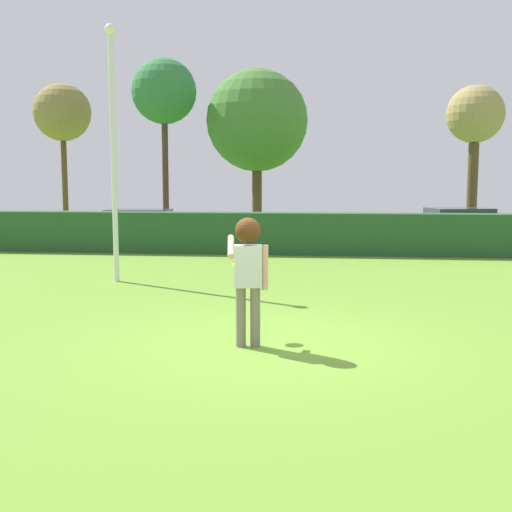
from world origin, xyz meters
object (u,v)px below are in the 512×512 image
(person, at_px, (248,264))
(willow_tree, at_px, (164,93))
(birch_tree, at_px, (257,121))
(frisbee, at_px, (241,265))
(parked_car_silver, at_px, (459,223))
(bare_elm_tree, at_px, (62,113))
(oak_tree, at_px, (475,118))
(parked_car_blue, at_px, (139,225))
(lamppost, at_px, (113,141))

(person, bearing_deg, willow_tree, 107.84)
(willow_tree, bearing_deg, birch_tree, 12.87)
(frisbee, bearing_deg, parked_car_silver, 67.94)
(bare_elm_tree, xyz_separation_m, birch_tree, (8.48, 0.30, -0.38))
(willow_tree, bearing_deg, oak_tree, -0.92)
(person, relative_size, birch_tree, 0.26)
(parked_car_blue, bearing_deg, oak_tree, 18.01)
(person, xyz_separation_m, willow_tree, (-5.72, 17.77, 4.74))
(frisbee, relative_size, birch_tree, 0.04)
(person, distance_m, oak_tree, 19.18)
(frisbee, xyz_separation_m, parked_car_silver, (6.20, 15.30, -0.38))
(willow_tree, distance_m, bare_elm_tree, 4.77)
(oak_tree, height_order, willow_tree, willow_tree)
(willow_tree, relative_size, bare_elm_tree, 1.13)
(person, relative_size, willow_tree, 0.25)
(lamppost, bearing_deg, person, -55.20)
(oak_tree, relative_size, bare_elm_tree, 0.93)
(parked_car_blue, height_order, birch_tree, birch_tree)
(parked_car_silver, bearing_deg, birch_tree, 160.87)
(person, xyz_separation_m, bare_elm_tree, (-10.40, 18.34, 4.00))
(willow_tree, xyz_separation_m, birch_tree, (3.80, 0.87, -1.12))
(parked_car_blue, bearing_deg, birch_tree, 54.18)
(oak_tree, bearing_deg, birch_tree, 173.04)
(frisbee, distance_m, willow_tree, 18.69)
(oak_tree, bearing_deg, frisbee, -112.41)
(parked_car_silver, height_order, oak_tree, oak_tree)
(person, height_order, bare_elm_tree, bare_elm_tree)
(frisbee, distance_m, bare_elm_tree, 20.89)
(lamppost, height_order, birch_tree, birch_tree)
(parked_car_blue, bearing_deg, frisbee, -67.24)
(person, height_order, frisbee, person)
(oak_tree, height_order, bare_elm_tree, bare_elm_tree)
(frisbee, bearing_deg, bare_elm_tree, 119.92)
(willow_tree, bearing_deg, parked_car_silver, -9.14)
(parked_car_blue, bearing_deg, person, -67.47)
(parked_car_blue, height_order, bare_elm_tree, bare_elm_tree)
(parked_car_blue, height_order, willow_tree, willow_tree)
(oak_tree, bearing_deg, willow_tree, 179.08)
(willow_tree, height_order, birch_tree, willow_tree)
(person, height_order, willow_tree, willow_tree)
(parked_car_blue, relative_size, parked_car_silver, 0.96)
(parked_car_blue, distance_m, birch_tree, 7.52)
(lamppost, bearing_deg, parked_car_silver, 47.49)
(person, distance_m, lamppost, 6.76)
(parked_car_blue, xyz_separation_m, parked_car_silver, (11.63, 2.36, 0.00))
(person, distance_m, birch_tree, 19.09)
(frisbee, xyz_separation_m, parked_car_blue, (-5.43, 12.94, -0.38))
(lamppost, height_order, willow_tree, willow_tree)
(bare_elm_tree, bearing_deg, willow_tree, -6.94)
(willow_tree, xyz_separation_m, bare_elm_tree, (-4.68, 0.57, -0.74))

